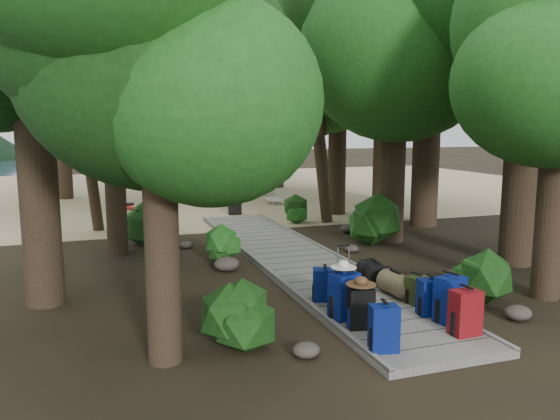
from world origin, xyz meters
name	(u,v)px	position (x,y,z in m)	size (l,w,h in m)	color
ground	(311,272)	(0.00, 0.00, 0.00)	(120.00, 120.00, 0.00)	#2E2317
sand_beach	(188,190)	(0.00, 16.00, 0.01)	(40.00, 22.00, 0.02)	tan
boardwalk	(295,259)	(0.00, 1.00, 0.06)	(2.00, 12.00, 0.12)	slate
backpack_left_a	(384,326)	(-0.76, -4.42, 0.47)	(0.37, 0.26, 0.70)	navy
backpack_left_b	(361,306)	(-0.66, -3.57, 0.46)	(0.37, 0.26, 0.68)	black
backpack_left_c	(344,293)	(-0.71, -3.10, 0.52)	(0.43, 0.31, 0.80)	navy
backpack_left_d	(325,283)	(-0.64, -2.19, 0.43)	(0.40, 0.29, 0.62)	navy
backpack_right_a	(465,310)	(0.64, -4.29, 0.48)	(0.41, 0.29, 0.73)	maroon
backpack_right_b	(450,297)	(0.75, -3.77, 0.51)	(0.44, 0.31, 0.79)	navy
backpack_right_c	(430,295)	(0.65, -3.41, 0.44)	(0.38, 0.27, 0.64)	navy
backpack_right_d	(416,288)	(0.77, -2.82, 0.38)	(0.34, 0.24, 0.52)	#353E1A
duffel_right_khaki	(395,284)	(0.67, -2.30, 0.32)	(0.40, 0.60, 0.40)	brown
duffel_right_black	(375,272)	(0.73, -1.48, 0.32)	(0.40, 0.64, 0.40)	black
suitcase_on_boardwalk	(343,290)	(-0.54, -2.69, 0.43)	(0.40, 0.22, 0.62)	black
lone_suitcase_on_sand	(235,205)	(0.31, 7.92, 0.35)	(0.42, 0.24, 0.67)	black
hat_brown	(361,280)	(-0.70, -3.62, 0.87)	(0.45, 0.45, 0.13)	#51351E
hat_white	(344,263)	(-0.71, -3.05, 0.99)	(0.40, 0.40, 0.13)	silver
kayak	(129,205)	(-3.14, 10.43, 0.17)	(0.64, 2.94, 0.29)	#AF1B0F
sun_lounger	(274,197)	(2.49, 10.14, 0.30)	(0.55, 1.71, 0.55)	silver
tree_right_a	(559,97)	(3.37, -3.00, 3.59)	(4.31, 4.31, 7.18)	black
tree_right_b	(531,23)	(4.63, -0.84, 5.26)	(5.89, 5.89, 10.52)	black
tree_right_c	(396,59)	(3.23, 2.26, 4.82)	(5.57, 5.57, 9.63)	black
tree_right_d	(431,31)	(5.44, 4.04, 5.92)	(6.46, 6.46, 11.84)	black
tree_right_e	(338,84)	(3.78, 6.97, 4.54)	(5.04, 5.04, 9.08)	black
tree_right_f	(384,72)	(6.97, 9.47, 5.27)	(5.90, 5.90, 10.54)	black
tree_left_a	(158,117)	(-3.53, -3.54, 3.20)	(3.84, 3.84, 6.41)	black
tree_left_b	(28,31)	(-5.22, -0.46, 4.64)	(5.16, 5.16, 9.28)	black
tree_left_c	(112,107)	(-3.84, 3.23, 3.55)	(4.08, 4.08, 7.10)	black
tree_back_a	(158,93)	(-1.37, 15.27, 4.58)	(5.30, 5.30, 9.17)	black
tree_back_b	(218,81)	(1.59, 16.14, 5.26)	(5.89, 5.89, 10.52)	black
tree_back_c	(277,94)	(4.50, 15.72, 4.68)	(5.20, 5.20, 9.36)	black
tree_back_d	(61,99)	(-5.50, 14.47, 4.22)	(5.07, 5.07, 8.45)	black
palm_right_a	(329,92)	(2.92, 5.80, 4.18)	(4.91, 4.91, 8.36)	#133B10
palm_right_b	(327,101)	(5.12, 10.94, 4.14)	(4.28, 4.28, 8.28)	#133B10
palm_right_c	(253,124)	(2.29, 12.48, 3.18)	(4.00, 4.00, 6.37)	#133B10
palm_left_a	(83,111)	(-4.52, 6.37, 3.53)	(4.43, 4.43, 7.05)	#133B10
rock_left_a	(306,350)	(-1.71, -4.03, 0.10)	(0.38, 0.34, 0.21)	#4C473F
rock_left_b	(227,307)	(-2.30, -1.92, 0.09)	(0.33, 0.29, 0.18)	#4C473F
rock_left_c	(227,264)	(-1.70, 0.68, 0.15)	(0.55, 0.49, 0.30)	#4C473F
rock_left_d	(186,245)	(-2.18, 3.17, 0.09)	(0.34, 0.31, 0.19)	#4C473F
rock_right_a	(518,313)	(2.05, -3.80, 0.12)	(0.44, 0.40, 0.24)	#4C473F
rock_right_b	(456,276)	(2.47, -1.64, 0.13)	(0.48, 0.44, 0.27)	#4C473F
rock_right_c	(352,249)	(1.64, 1.40, 0.09)	(0.34, 0.31, 0.19)	#4C473F
rock_right_d	(349,228)	(2.67, 3.67, 0.14)	(0.50, 0.45, 0.28)	#4C473F
shrub_left_a	(237,316)	(-2.50, -3.35, 0.45)	(0.99, 0.99, 0.89)	#1B4B16
shrub_left_b	(220,248)	(-1.68, 1.37, 0.36)	(0.80, 0.80, 0.72)	#1B4B16
shrub_left_c	(151,222)	(-2.96, 4.07, 0.58)	(1.29, 1.29, 1.16)	#1B4B16
shrub_right_a	(479,275)	(2.04, -2.81, 0.49)	(1.09, 1.09, 0.98)	#1B4B16
shrub_right_b	(370,221)	(2.47, 2.01, 0.64)	(1.42, 1.42, 1.28)	#1B4B16
shrub_right_c	(294,211)	(1.67, 5.58, 0.41)	(0.92, 0.92, 0.83)	#1B4B16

